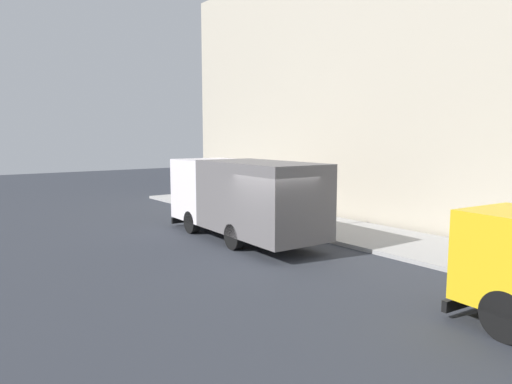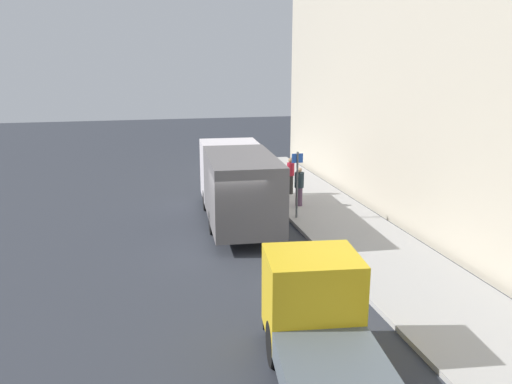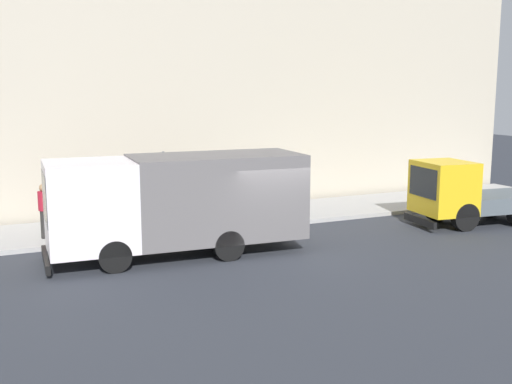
{
  "view_description": "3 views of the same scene",
  "coord_description": "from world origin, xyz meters",
  "px_view_note": "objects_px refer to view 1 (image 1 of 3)",
  "views": [
    {
      "loc": [
        -8.35,
        -10.42,
        3.63
      ],
      "look_at": [
        1.67,
        2.63,
        1.66
      ],
      "focal_mm": 31.66,
      "sensor_mm": 36.0,
      "label": 1
    },
    {
      "loc": [
        -2.57,
        -16.13,
        6.11
      ],
      "look_at": [
        1.67,
        2.38,
        1.24
      ],
      "focal_mm": 36.09,
      "sensor_mm": 36.0,
      "label": 2
    },
    {
      "loc": [
        -15.67,
        7.75,
        4.77
      ],
      "look_at": [
        0.75,
        0.26,
        1.7
      ],
      "focal_mm": 43.85,
      "sensor_mm": 36.0,
      "label": 3
    }
  ],
  "objects_px": {
    "large_utility_truck": "(242,195)",
    "street_sign_post": "(295,189)",
    "pedestrian_walking": "(255,195)",
    "pedestrian_standing": "(279,201)"
  },
  "relations": [
    {
      "from": "large_utility_truck",
      "to": "street_sign_post",
      "type": "xyz_separation_m",
      "value": [
        2.29,
        -0.27,
        0.07
      ]
    },
    {
      "from": "large_utility_truck",
      "to": "pedestrian_standing",
      "type": "bearing_deg",
      "value": 27.98
    },
    {
      "from": "pedestrian_walking",
      "to": "pedestrian_standing",
      "type": "height_order",
      "value": "pedestrian_walking"
    },
    {
      "from": "large_utility_truck",
      "to": "street_sign_post",
      "type": "distance_m",
      "value": 2.31
    },
    {
      "from": "pedestrian_standing",
      "to": "large_utility_truck",
      "type": "bearing_deg",
      "value": 14.95
    },
    {
      "from": "large_utility_truck",
      "to": "pedestrian_standing",
      "type": "height_order",
      "value": "large_utility_truck"
    },
    {
      "from": "pedestrian_standing",
      "to": "street_sign_post",
      "type": "distance_m",
      "value": 1.85
    },
    {
      "from": "large_utility_truck",
      "to": "pedestrian_walking",
      "type": "xyz_separation_m",
      "value": [
        3.11,
        3.29,
        -0.56
      ]
    },
    {
      "from": "large_utility_truck",
      "to": "street_sign_post",
      "type": "height_order",
      "value": "large_utility_truck"
    },
    {
      "from": "large_utility_truck",
      "to": "pedestrian_walking",
      "type": "height_order",
      "value": "large_utility_truck"
    }
  ]
}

